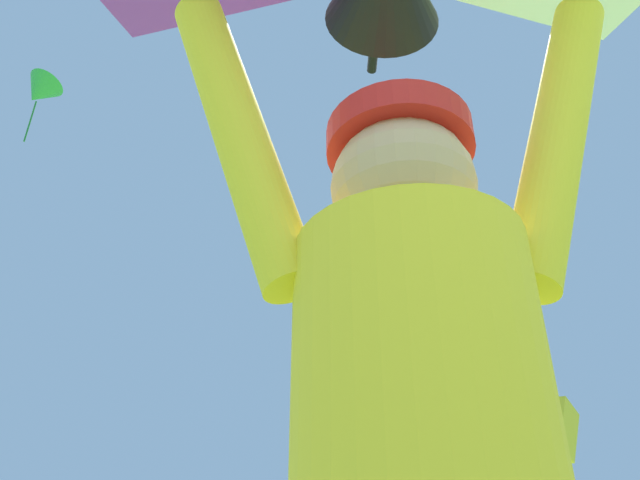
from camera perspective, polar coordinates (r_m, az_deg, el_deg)
name	(u,v)px	position (r m, az deg, el deg)	size (l,w,h in m)	color
distant_kite_yellow_mid_left	(554,430)	(17.07, 19.11, -14.90)	(1.46, 1.27, 1.55)	yellow
distant_kite_blue_far_center	(312,477)	(33.47, -0.69, -19.40)	(1.04, 1.03, 0.18)	blue
distant_kite_green_low_left	(39,92)	(16.20, -22.60, 11.49)	(1.09, 0.99, 1.87)	green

